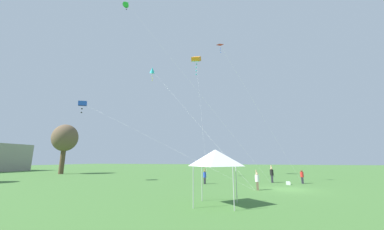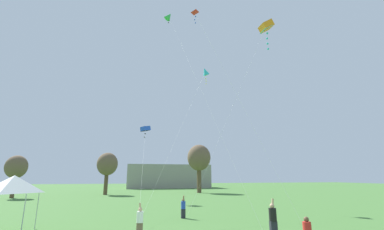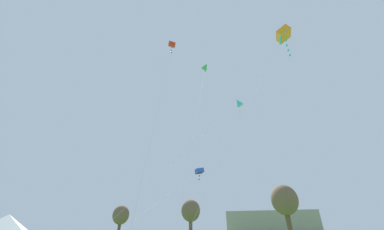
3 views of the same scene
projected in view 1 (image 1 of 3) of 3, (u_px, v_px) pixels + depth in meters
ground_plane at (288, 189)px, 19.87m from camera, size 220.00×220.00×0.00m
tree_far_left at (65, 138)px, 42.83m from camera, size 4.81×4.81×9.71m
festival_tent at (215, 158)px, 13.50m from camera, size 2.56×2.56×3.33m
cooler_box at (288, 183)px, 23.56m from camera, size 0.50×0.39×0.34m
person_red_shirt at (302, 176)px, 24.80m from camera, size 0.36×0.36×1.54m
person_blue_shirt at (205, 176)px, 24.51m from camera, size 0.36×0.36×1.74m
person_black_shirt at (272, 174)px, 25.95m from camera, size 0.42×0.42×2.04m
person_white_shirt at (257, 180)px, 19.55m from camera, size 0.37×0.37×1.79m
kite_blue_box_0 at (83, 104)px, 28.25m from camera, size 2.23×22.00×10.46m
kite_orange_box_1 at (196, 59)px, 40.02m from camera, size 11.66×4.83×21.97m
kite_cyan_diamond_2 at (152, 70)px, 34.97m from camera, size 9.68×15.72×17.75m
kite_green_diamond_3 at (127, 4)px, 32.95m from camera, size 3.81×20.05×27.10m
kite_red_delta_4 at (221, 46)px, 27.74m from camera, size 3.50×9.15×17.54m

